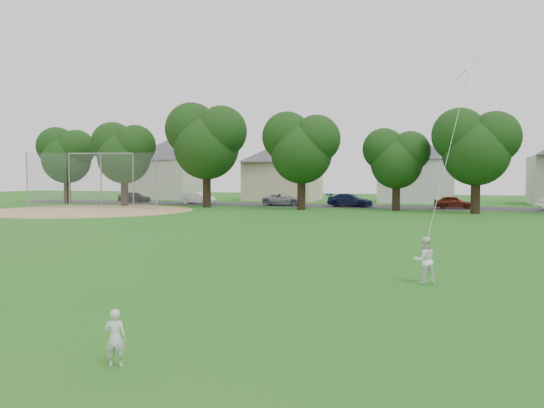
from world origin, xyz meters
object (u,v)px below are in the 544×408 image
(toddler, at_px, (115,338))
(kite, at_px, (447,157))
(baseball_backstop, at_px, (99,181))
(older_boy, at_px, (424,260))

(toddler, xyz_separation_m, kite, (4.77, 8.82, 3.05))
(baseball_backstop, bearing_deg, kite, -39.37)
(toddler, xyz_separation_m, baseball_backstop, (-26.18, 34.22, 2.10))
(older_boy, relative_size, baseball_backstop, 0.12)
(older_boy, xyz_separation_m, kite, (0.55, 0.56, 2.86))
(toddler, height_order, older_boy, older_boy)
(toddler, distance_m, kite, 10.48)
(toddler, relative_size, baseball_backstop, 0.08)
(kite, xyz_separation_m, baseball_backstop, (-30.95, 25.40, -0.95))
(older_boy, height_order, baseball_backstop, baseball_backstop)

